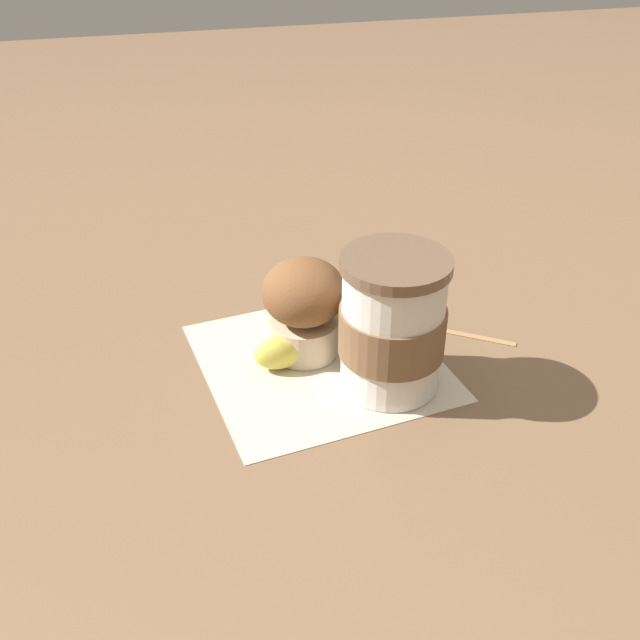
{
  "coord_description": "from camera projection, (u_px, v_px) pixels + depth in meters",
  "views": [
    {
      "loc": [
        0.14,
        0.56,
        0.42
      ],
      "look_at": [
        0.0,
        0.0,
        0.05
      ],
      "focal_mm": 42.0,
      "sensor_mm": 36.0,
      "label": 1
    }
  ],
  "objects": [
    {
      "name": "wooden_stirrer",
      "position": [
        461.0,
        334.0,
        0.76
      ],
      "size": [
        0.09,
        0.07,
        0.0
      ],
      "primitive_type": "cube",
      "rotation": [
        0.0,
        0.0,
        5.68
      ],
      "color": "#9E7547",
      "rests_on": "ground_plane"
    },
    {
      "name": "ground_plane",
      "position": [
        320.0,
        362.0,
        0.72
      ],
      "size": [
        3.0,
        3.0,
        0.0
      ],
      "primitive_type": "plane",
      "color": "brown"
    },
    {
      "name": "banana",
      "position": [
        313.0,
        329.0,
        0.73
      ],
      "size": [
        0.12,
        0.1,
        0.03
      ],
      "color": "#D6CC4C",
      "rests_on": "paper_napkin"
    },
    {
      "name": "muffin",
      "position": [
        304.0,
        305.0,
        0.7
      ],
      "size": [
        0.08,
        0.08,
        0.1
      ],
      "color": "beige",
      "rests_on": "paper_napkin"
    },
    {
      "name": "paper_napkin",
      "position": [
        320.0,
        361.0,
        0.72
      ],
      "size": [
        0.24,
        0.24,
        0.0
      ],
      "primitive_type": "cube",
      "rotation": [
        0.0,
        0.0,
        0.13
      ],
      "color": "beige",
      "rests_on": "ground_plane"
    },
    {
      "name": "coffee_cup",
      "position": [
        392.0,
        325.0,
        0.65
      ],
      "size": [
        0.1,
        0.1,
        0.13
      ],
      "color": "silver",
      "rests_on": "paper_napkin"
    }
  ]
}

